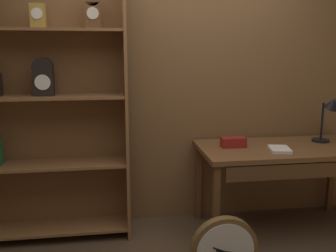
{
  "coord_description": "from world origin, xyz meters",
  "views": [
    {
      "loc": [
        -0.54,
        -2.13,
        1.59
      ],
      "look_at": [
        -0.1,
        0.8,
        0.99
      ],
      "focal_mm": 40.44,
      "sensor_mm": 36.0,
      "label": 1
    }
  ],
  "objects_px": {
    "bookshelf": "(44,112)",
    "toolbox_small": "(233,142)",
    "open_repair_manual": "(280,149)",
    "round_clock_large": "(224,251)",
    "workbench": "(284,156)",
    "desk_lamp": "(329,113)"
  },
  "relations": [
    {
      "from": "open_repair_manual",
      "to": "toolbox_small",
      "type": "bearing_deg",
      "value": 164.71
    },
    {
      "from": "bookshelf",
      "to": "toolbox_small",
      "type": "bearing_deg",
      "value": -4.58
    },
    {
      "from": "toolbox_small",
      "to": "round_clock_large",
      "type": "xyz_separation_m",
      "value": [
        -0.3,
        -0.79,
        -0.55
      ]
    },
    {
      "from": "workbench",
      "to": "open_repair_manual",
      "type": "distance_m",
      "value": 0.16
    },
    {
      "from": "workbench",
      "to": "round_clock_large",
      "type": "height_order",
      "value": "workbench"
    },
    {
      "from": "desk_lamp",
      "to": "open_repair_manual",
      "type": "relative_size",
      "value": 1.94
    },
    {
      "from": "bookshelf",
      "to": "desk_lamp",
      "type": "bearing_deg",
      "value": -2.06
    },
    {
      "from": "desk_lamp",
      "to": "open_repair_manual",
      "type": "height_order",
      "value": "desk_lamp"
    },
    {
      "from": "workbench",
      "to": "open_repair_manual",
      "type": "height_order",
      "value": "open_repair_manual"
    },
    {
      "from": "open_repair_manual",
      "to": "workbench",
      "type": "bearing_deg",
      "value": 60.07
    },
    {
      "from": "workbench",
      "to": "open_repair_manual",
      "type": "relative_size",
      "value": 6.58
    },
    {
      "from": "workbench",
      "to": "round_clock_large",
      "type": "bearing_deg",
      "value": -135.85
    },
    {
      "from": "round_clock_large",
      "to": "toolbox_small",
      "type": "bearing_deg",
      "value": 69.06
    },
    {
      "from": "bookshelf",
      "to": "open_repair_manual",
      "type": "distance_m",
      "value": 1.96
    },
    {
      "from": "bookshelf",
      "to": "toolbox_small",
      "type": "distance_m",
      "value": 1.6
    },
    {
      "from": "bookshelf",
      "to": "round_clock_large",
      "type": "xyz_separation_m",
      "value": [
        1.27,
        -0.92,
        -0.84
      ]
    },
    {
      "from": "bookshelf",
      "to": "toolbox_small",
      "type": "height_order",
      "value": "bookshelf"
    },
    {
      "from": "bookshelf",
      "to": "desk_lamp",
      "type": "distance_m",
      "value": 2.47
    },
    {
      "from": "workbench",
      "to": "desk_lamp",
      "type": "xyz_separation_m",
      "value": [
        0.46,
        0.11,
        0.35
      ]
    },
    {
      "from": "bookshelf",
      "to": "open_repair_manual",
      "type": "relative_size",
      "value": 9.87
    },
    {
      "from": "round_clock_large",
      "to": "desk_lamp",
      "type": "bearing_deg",
      "value": 34.66
    },
    {
      "from": "desk_lamp",
      "to": "bookshelf",
      "type": "bearing_deg",
      "value": 177.94
    }
  ]
}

